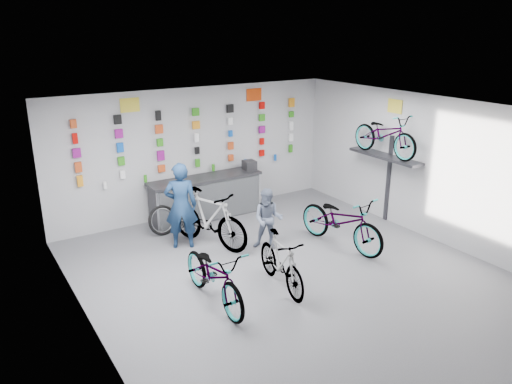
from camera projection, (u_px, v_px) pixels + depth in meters
floor at (296, 278)px, 8.96m from camera, size 8.00×8.00×0.00m
ceiling at (301, 112)px, 8.01m from camera, size 8.00×8.00×0.00m
wall_back at (196, 152)px, 11.69m from camera, size 7.00×0.00×7.00m
wall_left at (90, 246)px, 6.72m from camera, size 0.00×8.00×8.00m
wall_right at (435, 170)px, 10.25m from camera, size 0.00×8.00×8.00m
counter at (206, 198)px, 11.65m from camera, size 2.70×0.66×1.00m
merch_wall at (193, 139)px, 11.48m from camera, size 5.55×0.08×1.56m
wall_bracket at (385, 160)px, 11.14m from camera, size 0.39×1.90×2.00m
sign_left at (130, 105)px, 10.53m from camera, size 0.42×0.02×0.30m
sign_right at (254, 95)px, 12.10m from camera, size 0.42×0.02×0.30m
sign_side at (395, 106)px, 10.84m from camera, size 0.02×0.40×0.30m
bike_left at (214, 275)px, 8.03m from camera, size 0.68×1.94×1.02m
bike_center at (281, 262)px, 8.50m from camera, size 0.69×1.68×0.98m
bike_right at (342, 221)px, 10.12m from camera, size 1.03×2.19×1.11m
bike_service at (209, 218)px, 10.14m from camera, size 1.26×2.06×1.20m
bike_wall at (385, 134)px, 10.91m from camera, size 0.63×1.80×0.95m
clerk at (181, 206)px, 9.98m from camera, size 0.77×0.66×1.78m
customer at (268, 219)px, 10.01m from camera, size 0.77×0.76×1.26m
spare_wheel at (162, 220)px, 10.77m from camera, size 0.69×0.31×0.66m
register at (249, 165)px, 12.06m from camera, size 0.30×0.32×0.22m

